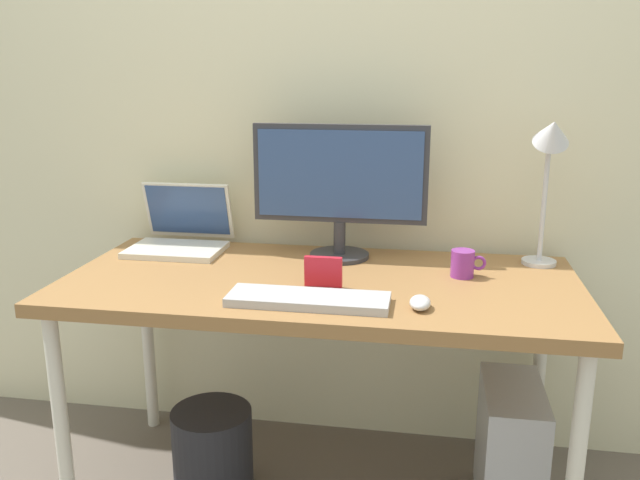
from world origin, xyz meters
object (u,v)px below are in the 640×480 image
Objects in this scene: coffee_mug at (463,264)px; computer_tower at (510,450)px; photo_frame at (323,272)px; wastebasket at (213,453)px; mouse at (420,303)px; laptop at (181,233)px; desk at (320,297)px; monitor at (340,182)px; keyboard at (308,299)px; desk_lamp at (550,157)px.

computer_tower is at bearing -24.34° from coffee_mug.
photo_frame is 0.74m from wastebasket.
coffee_mug reaches higher than mouse.
photo_frame reaches higher than computer_tower.
computer_tower is at bearing -12.02° from laptop.
desk is at bearing 11.56° from wastebasket.
computer_tower is at bearing 4.84° from wastebasket.
mouse is at bearing -57.94° from monitor.
computer_tower is 1.40× the size of wastebasket.
monitor reaches higher than desk.
photo_frame is (0.02, 0.14, 0.04)m from keyboard.
mouse is (0.85, -0.47, -0.04)m from laptop.
monitor is 1.92× the size of wastebasket.
computer_tower is (0.59, 0.23, -0.55)m from keyboard.
laptop is at bearing 121.41° from wastebasket.
wastebasket is (-0.94, -0.08, -0.06)m from computer_tower.
keyboard reaches higher than desk.
desk is 3.54× the size of keyboard.
desk_lamp is (0.68, 0.23, 0.42)m from desk.
monitor is 1.31× the size of keyboard.
coffee_mug is 0.44m from photo_frame.
monitor is at bearing 158.74° from computer_tower.
coffee_mug is (0.42, 0.31, 0.03)m from keyboard.
coffee_mug is at bearing 155.66° from computer_tower.
coffee_mug is at bearing 22.84° from photo_frame.
mouse is (0.31, -0.21, 0.08)m from desk.
desk_lamp is at bearing -0.87° from laptop.
photo_frame is at bearing -74.10° from desk.
wastebasket is at bearing 177.84° from photo_frame.
desk is 14.66× the size of coffee_mug.
desk reaches higher than computer_tower.
desk is 4.87× the size of laptop.
laptop is at bearing 138.84° from keyboard.
coffee_mug is (0.97, -0.17, -0.02)m from laptop.
laptop is at bearing 170.31° from coffee_mug.
desk is 5.20× the size of wastebasket.
wastebasket is at bearing -168.51° from coffee_mug.
computer_tower is (-0.08, -0.22, -0.89)m from desk_lamp.
photo_frame is at bearing -157.16° from coffee_mug.
mouse reaches higher than wastebasket.
mouse is at bearing -129.86° from desk_lamp.
laptop is 0.97m from mouse.
laptop is at bearing 167.98° from computer_tower.
keyboard is 4.89× the size of mouse.
keyboard is at bearing -92.56° from monitor.
mouse is 0.90m from wastebasket.
keyboard is at bearing -177.85° from mouse.
computer_tower is at bearing 9.24° from photo_frame.
mouse reaches higher than computer_tower.
laptop reaches higher than keyboard.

